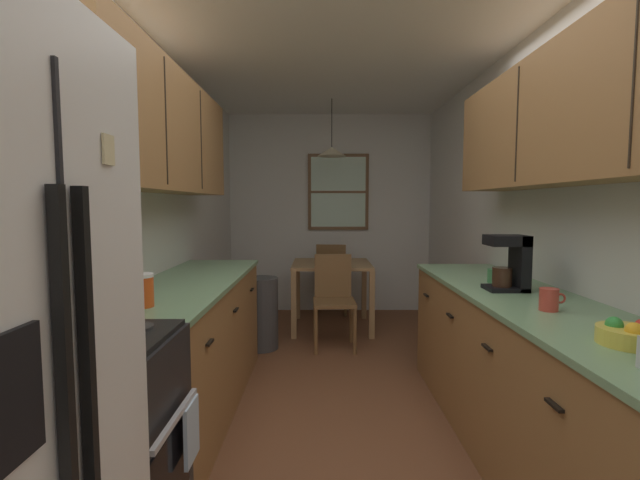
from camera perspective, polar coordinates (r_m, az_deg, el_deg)
ground_plane at (r=3.43m, az=2.54°, el=-19.43°), size 12.00×12.00×0.00m
wall_left at (r=3.36m, az=-21.07°, el=2.23°), size 0.10×9.00×2.55m
wall_right at (r=3.46m, az=25.58°, el=2.15°), size 0.10×9.00×2.55m
wall_back at (r=5.78m, az=1.54°, el=3.43°), size 4.40×0.10×2.55m
ceiling_slab at (r=3.35m, az=2.72°, el=25.49°), size 4.40×9.00×0.08m
stove_range at (r=1.99m, az=-28.17°, el=-23.76°), size 0.66×0.58×1.10m
microwave_over_range at (r=1.83m, az=-32.78°, el=11.20°), size 0.39×0.58×0.34m
counter_left at (r=3.14m, az=-16.28°, el=-13.10°), size 0.64×2.10×0.90m
upper_cabinets_left at (r=3.03m, az=-19.79°, el=13.05°), size 0.33×2.18×0.75m
counter_right at (r=2.56m, az=27.78°, el=-17.61°), size 0.64×3.11×0.90m
upper_cabinets_right at (r=2.45m, az=32.62°, el=14.44°), size 0.33×2.79×0.69m
dining_table at (r=4.95m, az=1.80°, el=-4.31°), size 0.87×0.87×0.74m
dining_chair_near at (r=4.35m, az=2.06°, el=-7.28°), size 0.41×0.41×0.90m
dining_chair_far at (r=5.61m, az=1.79°, el=-4.57°), size 0.45×0.45×0.90m
pendant_light at (r=4.93m, az=1.84°, el=11.41°), size 0.32×0.32×0.62m
back_window at (r=5.71m, az=2.64°, el=6.24°), size 0.78×0.05×0.98m
trash_bin at (r=4.34m, az=-7.40°, el=-9.39°), size 0.33×0.33×0.69m
storage_canister at (r=2.32m, az=-21.94°, el=-6.06°), size 0.12×0.12×0.16m
dish_towel at (r=1.97m, az=-16.10°, el=-22.73°), size 0.02×0.16×0.24m
coffee_maker at (r=2.77m, az=23.84°, el=-2.60°), size 0.22×0.18×0.32m
mug_by_coffeemaker at (r=3.02m, az=21.98°, el=-4.33°), size 0.12×0.09×0.09m
mug_spare at (r=2.34m, az=27.87°, el=-6.87°), size 0.12×0.09×0.11m
fruit_bowl at (r=1.94m, az=35.52°, el=-9.98°), size 0.21×0.21×0.09m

